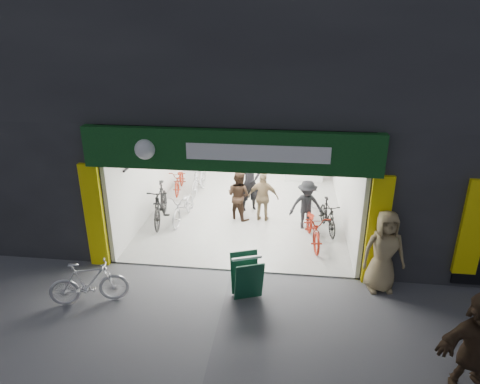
% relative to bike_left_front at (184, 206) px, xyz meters
% --- Properties ---
extents(ground, '(60.00, 60.00, 0.00)m').
position_rel_bike_left_front_xyz_m(ground, '(1.80, -2.59, -0.46)').
color(ground, '#56565B').
rests_on(ground, ground).
extents(building, '(17.00, 10.27, 8.00)m').
position_rel_bike_left_front_xyz_m(building, '(2.71, 2.40, 3.86)').
color(building, '#232326').
rests_on(building, ground).
extents(bike_left_front, '(0.77, 1.80, 0.92)m').
position_rel_bike_left_front_xyz_m(bike_left_front, '(0.00, 0.00, 0.00)').
color(bike_left_front, '#BBBABF').
rests_on(bike_left_front, ground).
extents(bike_left_midfront, '(0.80, 2.03, 1.19)m').
position_rel_bike_left_front_xyz_m(bike_left_midfront, '(-0.63, -0.22, 0.14)').
color(bike_left_midfront, black).
rests_on(bike_left_midfront, ground).
extents(bike_left_midback, '(0.72, 1.65, 0.84)m').
position_rel_bike_left_front_xyz_m(bike_left_midback, '(-0.70, 2.24, -0.04)').
color(bike_left_midback, maroon).
rests_on(bike_left_midback, ground).
extents(bike_left_back, '(0.59, 1.69, 1.00)m').
position_rel_bike_left_front_xyz_m(bike_left_back, '(0.00, 2.18, 0.04)').
color(bike_left_back, '#B6B6BB').
rests_on(bike_left_back, ground).
extents(bike_right_front, '(0.73, 1.61, 0.93)m').
position_rel_bike_left_front_xyz_m(bike_right_front, '(4.21, -0.17, 0.01)').
color(bike_right_front, black).
rests_on(bike_right_front, ground).
extents(bike_right_mid, '(0.88, 1.90, 0.96)m').
position_rel_bike_left_front_xyz_m(bike_right_mid, '(3.78, -0.95, 0.02)').
color(bike_right_mid, maroon).
rests_on(bike_right_mid, ground).
extents(bike_right_back, '(0.64, 1.64, 0.96)m').
position_rel_bike_left_front_xyz_m(bike_right_back, '(3.76, 1.00, 0.02)').
color(bike_right_back, '#B5B6BA').
rests_on(bike_right_back, ground).
extents(parked_bike, '(1.70, 0.94, 0.98)m').
position_rel_bike_left_front_xyz_m(parked_bike, '(-1.00, -4.16, 0.03)').
color(parked_bike, silver).
rests_on(parked_bike, ground).
extents(customer_a, '(0.81, 0.70, 1.88)m').
position_rel_bike_left_front_xyz_m(customer_a, '(1.88, 0.96, 0.48)').
color(customer_a, black).
rests_on(customer_a, ground).
extents(customer_b, '(0.92, 0.86, 1.52)m').
position_rel_bike_left_front_xyz_m(customer_b, '(1.61, 0.30, 0.30)').
color(customer_b, '#342217').
rests_on(customer_b, ground).
extents(customer_c, '(1.03, 0.69, 1.49)m').
position_rel_bike_left_front_xyz_m(customer_c, '(3.60, -0.16, 0.28)').
color(customer_c, black).
rests_on(customer_c, ground).
extents(customer_d, '(0.93, 0.44, 1.55)m').
position_rel_bike_left_front_xyz_m(customer_d, '(2.35, 0.23, 0.31)').
color(customer_d, '#8B7251').
rests_on(customer_d, ground).
extents(pedestrian_near, '(1.00, 0.73, 1.89)m').
position_rel_bike_left_front_xyz_m(pedestrian_near, '(5.19, -2.89, 0.49)').
color(pedestrian_near, '#907B53').
rests_on(pedestrian_near, ground).
extents(pedestrian_far, '(1.73, 0.96, 1.78)m').
position_rel_bike_left_front_xyz_m(pedestrian_far, '(6.16, -5.54, 0.43)').
color(pedestrian_far, '#3A281A').
rests_on(pedestrian_far, ground).
extents(sandwich_board, '(0.80, 0.81, 0.95)m').
position_rel_bike_left_front_xyz_m(sandwich_board, '(2.27, -3.55, 0.06)').
color(sandwich_board, '#0F3F28').
rests_on(sandwich_board, ground).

